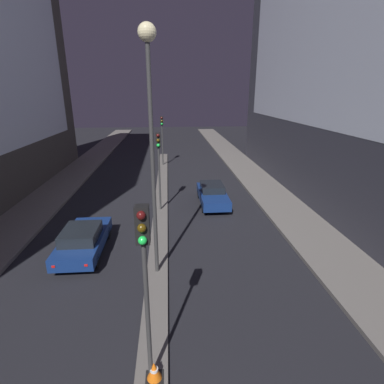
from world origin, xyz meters
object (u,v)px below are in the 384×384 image
Objects in this scene: traffic_light_near at (144,261)px; traffic_light_far at (162,130)px; traffic_cone_far at (154,371)px; car_right_lane at (212,194)px; traffic_light_mid at (159,155)px; car_left_lane at (83,240)px; street_lamp at (150,101)px.

traffic_light_far is (0.00, 25.06, 0.00)m from traffic_light_near.
traffic_cone_far is at bearing -89.80° from traffic_light_far.
car_right_lane is (3.60, 13.43, -3.08)m from traffic_light_near.
traffic_light_mid reaches higher than traffic_cone_far.
car_left_lane is 0.98× the size of car_right_lane.
car_right_lane reaches higher than traffic_cone_far.
car_left_lane is at bearing 150.46° from street_lamp.
car_right_lane is at bearing 16.86° from traffic_light_mid.
traffic_light_far is 12.57m from car_right_lane.
car_left_lane reaches higher than car_right_lane.
traffic_light_near is at bearing -90.00° from traffic_light_mid.
traffic_light_mid is 0.52× the size of street_lamp.
traffic_light_far reaches higher than car_right_lane.
traffic_light_near is at bearing -105.01° from car_right_lane.
traffic_light_mid reaches higher than car_left_lane.
traffic_light_far is at bearing 90.00° from street_lamp.
car_left_lane is at bearing 116.55° from traffic_light_near.
traffic_light_near is 1.11× the size of car_left_lane.
traffic_light_near is at bearing -90.00° from street_lamp.
traffic_light_near is 6.18m from street_lamp.
car_right_lane is at bearing 66.46° from street_lamp.
traffic_light_near is 14.24m from car_right_lane.
car_left_lane is (-3.60, -17.86, -3.07)m from traffic_light_far.
traffic_light_mid is 4.86m from car_right_lane.
traffic_light_mid reaches higher than car_right_lane.
street_lamp is at bearing -29.54° from car_left_lane.
street_lamp is 2.08× the size of car_right_lane.
street_lamp reaches higher than traffic_light_near.
traffic_light_far is 9.18× the size of traffic_cone_far.
traffic_light_mid is at bearing 54.94° from car_left_lane.
car_left_lane is at bearing 117.11° from traffic_cone_far.
traffic_light_far is 25.29m from traffic_cone_far.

